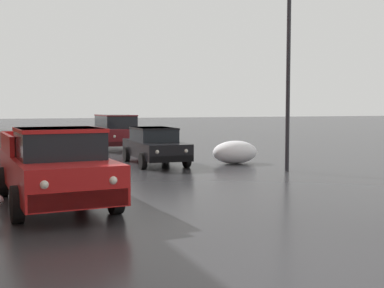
{
  "coord_description": "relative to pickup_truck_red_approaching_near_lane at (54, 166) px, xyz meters",
  "views": [
    {
      "loc": [
        -3.48,
        -5.04,
        2.19
      ],
      "look_at": [
        1.1,
        6.32,
        1.29
      ],
      "focal_mm": 46.7,
      "sensor_mm": 36.0,
      "label": 1
    }
  ],
  "objects": [
    {
      "name": "snow_bank_near_corner_right",
      "position": [
        7.39,
        22.55,
        -0.53
      ],
      "size": [
        2.51,
        0.94,
        0.73
      ],
      "color": "white",
      "rests_on": "ground"
    },
    {
      "name": "pickup_truck_red_approaching_near_lane",
      "position": [
        0.0,
        0.0,
        0.0
      ],
      "size": [
        2.36,
        5.49,
        1.76
      ],
      "color": "red",
      "rests_on": "ground"
    },
    {
      "name": "ground_plane",
      "position": [
        2.19,
        -6.39,
        -0.88
      ],
      "size": [
        200.0,
        200.0,
        0.0
      ],
      "primitive_type": "plane",
      "color": "#2B2B2D"
    },
    {
      "name": "snow_bank_along_left_kerb",
      "position": [
        7.54,
        5.96,
        -0.45
      ],
      "size": [
        1.85,
        1.08,
        0.9
      ],
      "color": "white",
      "rests_on": "ground"
    },
    {
      "name": "suv_maroon_parked_kerbside_mid",
      "position": [
        4.73,
        14.21,
        0.11
      ],
      "size": [
        2.03,
        4.76,
        1.82
      ],
      "color": "maroon",
      "rests_on": "ground"
    },
    {
      "name": "sedan_black_parked_kerbside_close",
      "position": [
        4.55,
        6.92,
        -0.13
      ],
      "size": [
        1.95,
        4.41,
        1.42
      ],
      "color": "black",
      "rests_on": "ground"
    },
    {
      "name": "street_lamp_post",
      "position": [
        8.13,
        3.18,
        2.78
      ],
      "size": [
        0.44,
        0.24,
        6.61
      ],
      "color": "#28282D",
      "rests_on": "ground"
    }
  ]
}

